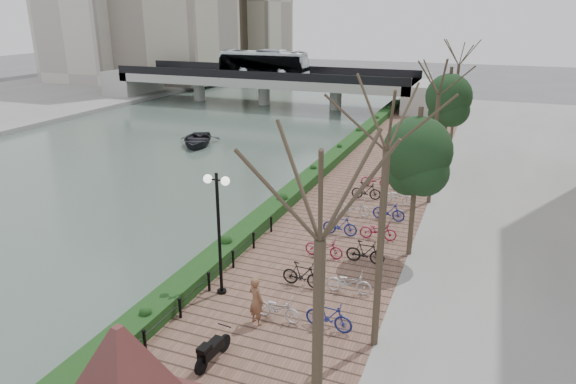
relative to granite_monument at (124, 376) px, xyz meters
The scene contains 13 objects.
ground 5.02m from the granite_monument, 127.79° to the left, with size 220.00×220.00×0.00m, color #59595B.
river_water 33.80m from the granite_monument, 121.90° to the left, with size 30.00×130.00×0.02m, color #4C5F54.
promenade 21.25m from the granite_monument, 86.83° to the left, with size 8.00×75.00×0.50m, color brown.
hedge 23.78m from the granite_monument, 95.38° to the left, with size 1.10×56.00×0.60m, color #143814.
chain_fence 5.93m from the granite_monument, 104.19° to the left, with size 0.10×14.10×0.70m.
granite_monument is the anchor object (origin of this frame).
lamppost 7.03m from the granite_monument, 97.77° to the left, with size 1.02×0.32×4.74m.
motorcycle 3.23m from the granite_monument, 74.48° to the left, with size 0.47×1.50×0.94m, color black, non-canonical shape.
pedestrian 5.48m from the granite_monument, 77.57° to the left, with size 0.64×0.42×1.74m, color brown.
bicycle_parking 13.83m from the granite_monument, 78.87° to the left, with size 2.40×17.32×1.00m.
street_trees 17.21m from the granite_monument, 72.42° to the left, with size 3.20×37.12×6.80m.
bridge 51.83m from the granite_monument, 110.13° to the left, with size 36.00×10.77×6.50m.
boat 31.64m from the granite_monument, 117.83° to the left, with size 3.42×4.79×0.99m, color #222328.
Camera 1 is at (10.52, -11.98, 10.52)m, focal length 32.00 mm.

